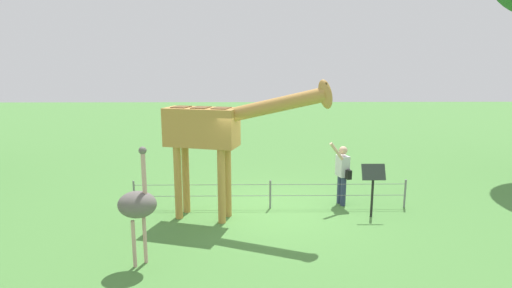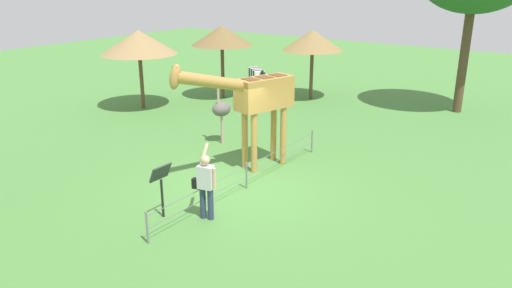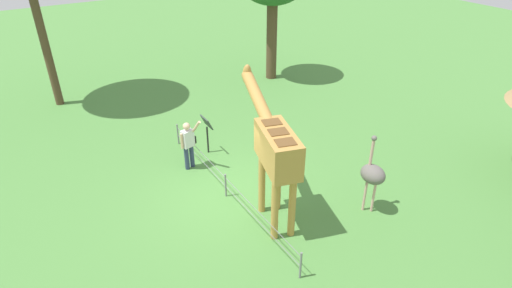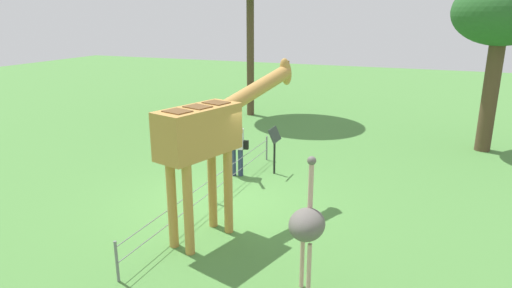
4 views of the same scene
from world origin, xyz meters
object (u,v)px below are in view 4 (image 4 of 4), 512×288
object	(u,v)px
ostrich	(307,225)
tree_east	(502,16)
info_sign	(275,141)
giraffe	(211,132)
visitor	(237,144)

from	to	relation	value
ostrich	tree_east	xyz separation A→B (m)	(9.69, -3.25, 3.09)
info_sign	giraffe	bearing A→B (deg)	-179.22
visitor	tree_east	distance (m)	8.98
visitor	tree_east	size ratio (longest dim) A/B	0.32
ostrich	info_sign	distance (m)	5.53
tree_east	info_sign	size ratio (longest dim) A/B	4.10
visitor	ostrich	world-z (taller)	ostrich
giraffe	ostrich	bearing A→B (deg)	-118.32
giraffe	ostrich	xyz separation A→B (m)	(-1.23, -2.29, -0.97)
giraffe	visitor	distance (m)	3.59
giraffe	visitor	size ratio (longest dim) A/B	2.24
giraffe	tree_east	bearing A→B (deg)	-33.22
tree_east	giraffe	bearing A→B (deg)	146.78
visitor	info_sign	bearing A→B (deg)	-58.57
visitor	tree_east	xyz separation A→B (m)	(5.23, -6.48, 3.37)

